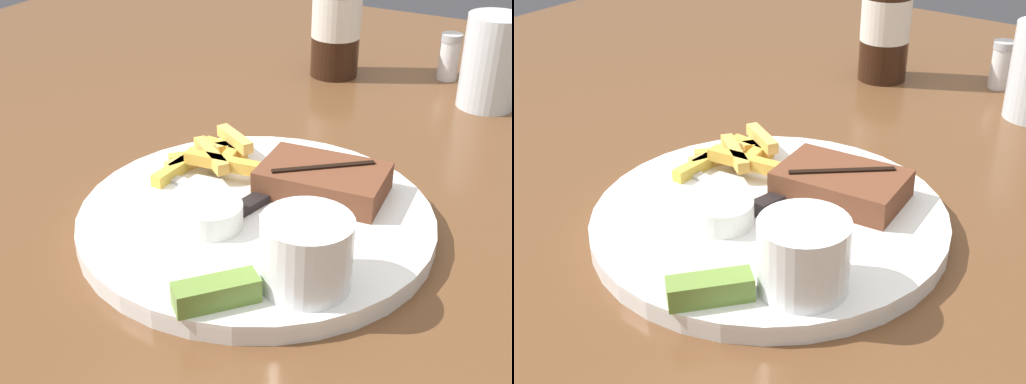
% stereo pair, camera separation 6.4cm
% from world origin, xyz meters
% --- Properties ---
extents(dining_table, '(1.57, 1.57, 0.76)m').
position_xyz_m(dining_table, '(0.00, 0.00, 0.71)').
color(dining_table, brown).
rests_on(dining_table, ground_plane).
extents(dinner_plate, '(0.33, 0.33, 0.02)m').
position_xyz_m(dinner_plate, '(0.00, 0.00, 0.77)').
color(dinner_plate, white).
rests_on(dinner_plate, dining_table).
extents(steak_portion, '(0.12, 0.09, 0.03)m').
position_xyz_m(steak_portion, '(0.04, 0.06, 0.80)').
color(steak_portion, brown).
rests_on(steak_portion, dinner_plate).
extents(fries_pile, '(0.10, 0.12, 0.02)m').
position_xyz_m(fries_pile, '(-0.08, 0.06, 0.79)').
color(fries_pile, '#F3A940').
rests_on(fries_pile, dinner_plate).
extents(coleslaw_cup, '(0.07, 0.07, 0.06)m').
position_xyz_m(coleslaw_cup, '(0.09, -0.08, 0.81)').
color(coleslaw_cup, white).
rests_on(coleslaw_cup, dinner_plate).
extents(dipping_sauce_cup, '(0.06, 0.06, 0.02)m').
position_xyz_m(dipping_sauce_cup, '(-0.02, -0.04, 0.79)').
color(dipping_sauce_cup, silver).
rests_on(dipping_sauce_cup, dinner_plate).
extents(pickle_spear, '(0.06, 0.06, 0.02)m').
position_xyz_m(pickle_spear, '(0.04, -0.13, 0.79)').
color(pickle_spear, olive).
rests_on(pickle_spear, dinner_plate).
extents(fork_utensil, '(0.13, 0.03, 0.00)m').
position_xyz_m(fork_utensil, '(-0.09, 0.01, 0.78)').
color(fork_utensil, '#B7B7BC').
rests_on(fork_utensil, dinner_plate).
extents(knife_utensil, '(0.05, 0.16, 0.01)m').
position_xyz_m(knife_utensil, '(0.00, 0.05, 0.78)').
color(knife_utensil, '#B7B7BC').
rests_on(knife_utensil, dinner_plate).
extents(beer_bottle, '(0.07, 0.07, 0.25)m').
position_xyz_m(beer_bottle, '(-0.10, 0.41, 0.85)').
color(beer_bottle, black).
rests_on(beer_bottle, dining_table).
extents(drinking_glass, '(0.07, 0.07, 0.12)m').
position_xyz_m(drinking_glass, '(0.12, 0.40, 0.82)').
color(drinking_glass, silver).
rests_on(drinking_glass, dining_table).
extents(salt_shaker, '(0.03, 0.03, 0.07)m').
position_xyz_m(salt_shaker, '(0.05, 0.47, 0.80)').
color(salt_shaker, white).
rests_on(salt_shaker, dining_table).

